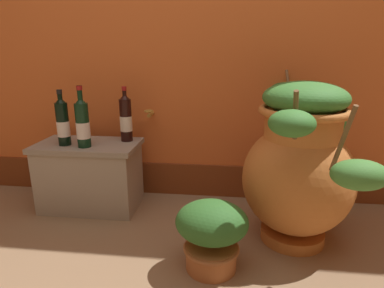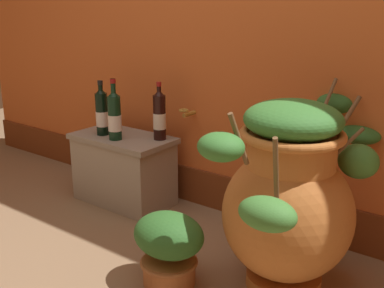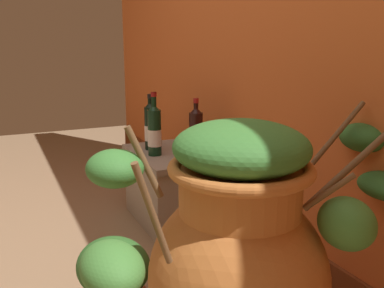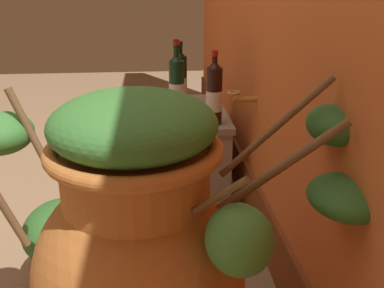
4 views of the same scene
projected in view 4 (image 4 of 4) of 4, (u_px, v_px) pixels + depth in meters
name	position (u px, v px, depth m)	size (l,w,h in m)	color
terracotta_urn	(141.00, 246.00, 1.14)	(0.55, 1.03, 0.84)	#C17033
stone_ledge	(191.00, 146.00, 2.33)	(0.61, 0.34, 0.41)	#9E9384
wine_bottle_left	(177.00, 84.00, 2.19)	(0.08, 0.08, 0.35)	black
wine_bottle_middle	(180.00, 78.00, 2.32)	(0.07, 0.07, 0.32)	black
wine_bottle_right	(214.00, 93.00, 2.02)	(0.07, 0.07, 0.33)	black
potted_shrub	(63.00, 243.00, 1.58)	(0.32, 0.26, 0.32)	#B26638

